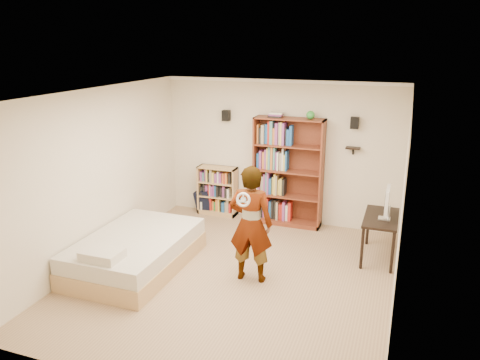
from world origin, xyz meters
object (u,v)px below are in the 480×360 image
Objects in this scene: computer_desk at (379,237)px; daybed at (136,248)px; tall_bookshelf at (288,172)px; low_bookshelf at (218,191)px; person at (251,224)px.

computer_desk is 0.48× the size of daybed.
computer_desk is (1.76, -0.92, -0.66)m from tall_bookshelf.
person reaches higher than low_bookshelf.
tall_bookshelf is 2.29m from person.
tall_bookshelf is at bearing -94.06° from person.
tall_bookshelf is 1.18× the size of person.
low_bookshelf is 2.78m from person.
tall_bookshelf reaches higher than computer_desk.
computer_desk is 0.60× the size of person.
person is at bearing -88.97° from tall_bookshelf.
tall_bookshelf is at bearing -1.61° from low_bookshelf.
person is at bearing -141.56° from computer_desk.
low_bookshelf is 0.57× the size of person.
tall_bookshelf is 2.09m from computer_desk.
person reaches higher than daybed.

